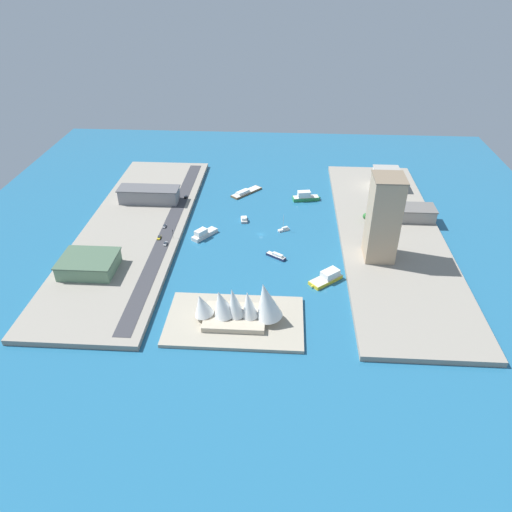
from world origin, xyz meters
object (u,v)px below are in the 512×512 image
Objects in this scene: terminal_long_green at (89,264)px; carpark_squat_concrete at (411,213)px; ferry_green_doubledeck at (305,197)px; van_white at (165,244)px; barge_flat_brown at (246,192)px; yacht_sleek_gray at (244,219)px; apartment_midrise_tan at (383,218)px; patrol_launch_navy at (276,256)px; suv_black at (186,197)px; sedan_silver at (164,226)px; taxi_yellow_cab at (159,237)px; opera_landmark at (241,305)px; ferry_yellow_fast at (327,277)px; traffic_light_waterfront at (173,232)px; warehouse_low_gray at (149,195)px; sailboat_small_white at (284,229)px; hotel_broad_white at (386,178)px; ferry_white_commuter at (204,234)px.

carpark_squat_concrete is at bearing -159.10° from terminal_long_green.
ferry_green_doubledeck is 123.99m from van_white.
ferry_green_doubledeck is at bearing 169.27° from barge_flat_brown.
terminal_long_green is (88.35, 74.97, 6.68)m from yacht_sleek_gray.
apartment_midrise_tan reaches higher than ferry_green_doubledeck.
suv_black is at bearing -46.39° from patrol_launch_navy.
apartment_midrise_tan is (-64.85, -0.53, 29.41)m from patrol_launch_navy.
sedan_silver is (6.15, 47.84, -0.08)m from suv_black.
taxi_yellow_cab is at bearing 84.25° from suv_black.
opera_landmark reaches higher than sedan_silver.
ferry_yellow_fast is 4.75× the size of sedan_silver.
van_white is (94.85, 79.85, 1.35)m from ferry_green_doubledeck.
traffic_light_waterfront is (70.51, -15.02, 6.36)m from patrol_launch_navy.
warehouse_low_gray is (164.87, -68.71, -21.68)m from apartment_midrise_tan.
terminal_long_green is at bearing 39.63° from van_white.
sedan_silver is (144.47, -28.74, -26.51)m from apartment_midrise_tan.
van_white is (-26.24, 63.32, -4.76)m from warehouse_low_gray.
patrol_launch_navy is 0.60× the size of ferry_green_doubledeck.
suv_black is at bearing 5.24° from ferry_green_doubledeck.
apartment_midrise_tan is at bearing 174.81° from taxi_yellow_cab.
terminal_long_green is at bearing 44.36° from traffic_light_waterfront.
terminal_long_green is (13.16, 95.95, -1.01)m from warehouse_low_gray.
opera_landmark is at bearing 123.41° from sedan_silver.
ferry_yellow_fast is at bearing 95.45° from ferry_green_doubledeck.
carpark_squat_concrete reaches higher than sedan_silver.
hotel_broad_white reaches higher than sailboat_small_white.
terminal_long_green is 0.68× the size of opera_landmark.
terminal_long_green is (134.26, 112.49, 5.10)m from ferry_green_doubledeck.
apartment_midrise_tan is at bearing 78.39° from hotel_broad_white.
terminal_long_green is at bearing 1.14° from ferry_yellow_fast.
traffic_light_waterfront is at bearing 12.92° from carpark_squat_concrete.
van_white is at bearing 20.71° from sailboat_small_white.
patrol_launch_navy is 106.55m from suv_black.
patrol_launch_navy is at bearing 117.23° from yacht_sleek_gray.
apartment_midrise_tan reaches higher than ferry_white_commuter.
van_white is at bearing -140.37° from terminal_long_green.
opera_landmark is (-56.74, 71.53, 7.66)m from van_white.
hotel_broad_white is (-137.75, -83.83, 8.59)m from ferry_white_commuter.
ferry_green_doubledeck is 1.09× the size of ferry_yellow_fast.
apartment_midrise_tan is at bearing -171.30° from terminal_long_green.
ferry_white_commuter is 121.40m from apartment_midrise_tan.
sedan_silver is at bearing 51.51° from barge_flat_brown.
warehouse_low_gray is (100.02, -69.24, 7.74)m from patrol_launch_navy.
yacht_sleek_gray is 105.76m from apartment_midrise_tan.
suv_black is at bearing -30.68° from yacht_sleek_gray.
ferry_yellow_fast is (-27.09, 59.34, 1.35)m from sailboat_small_white.
terminal_long_green is 65.39m from sedan_silver.
carpark_squat_concrete is at bearing 100.02° from hotel_broad_white.
ferry_green_doubledeck is 99.78m from apartment_midrise_tan.
ferry_yellow_fast is at bearing 154.46° from sedan_silver.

